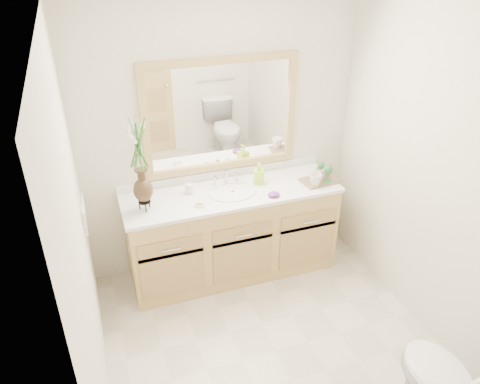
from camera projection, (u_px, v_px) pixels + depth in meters
name	position (u px, v px, depth m)	size (l,w,h in m)	color
floor	(276.00, 350.00, 3.50)	(2.60, 2.60, 0.00)	beige
ceiling	(294.00, 10.00, 2.32)	(2.40, 2.60, 0.02)	white
wall_back	(221.00, 138.00, 3.98)	(2.40, 0.02, 2.40)	white
wall_front	(417.00, 382.00, 1.84)	(2.40, 0.02, 2.40)	white
wall_left	(82.00, 254.00, 2.56)	(0.02, 2.60, 2.40)	white
wall_right	(441.00, 185.00, 3.25)	(0.02, 2.60, 2.40)	white
vanity	(232.00, 234.00, 4.14)	(1.80, 0.55, 0.80)	#DBB66B
counter	(232.00, 193.00, 3.93)	(1.84, 0.57, 0.03)	white
sink	(233.00, 198.00, 3.94)	(0.38, 0.34, 0.23)	white
mirror	(221.00, 116.00, 3.86)	(1.32, 0.04, 0.97)	white
switch_plate	(84.00, 216.00, 3.30)	(0.02, 0.12, 0.12)	white
flower_vase	(139.00, 152.00, 3.43)	(0.18, 0.18, 0.73)	black
tumbler	(189.00, 189.00, 3.88)	(0.07, 0.07, 0.08)	silver
soap_dish	(200.00, 204.00, 3.72)	(0.10, 0.10, 0.03)	silver
soap_bottle	(259.00, 174.00, 4.01)	(0.08, 0.08, 0.17)	#B3E636
purple_dish	(274.00, 194.00, 3.84)	(0.10, 0.08, 0.04)	#69297C
tray	(319.00, 181.00, 4.07)	(0.31, 0.21, 0.02)	brown
mug_left	(316.00, 179.00, 3.97)	(0.11, 0.10, 0.11)	silver
mug_right	(320.00, 173.00, 4.07)	(0.10, 0.10, 0.10)	silver
goblet_front	(328.00, 171.00, 3.98)	(0.07, 0.07, 0.16)	#236934
goblet_back	(321.00, 166.00, 4.09)	(0.06, 0.06, 0.14)	#236934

